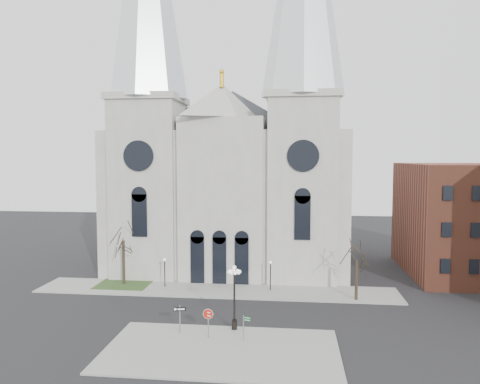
# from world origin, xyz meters

# --- Properties ---
(ground) EXTENTS (160.00, 160.00, 0.00)m
(ground) POSITION_xyz_m (0.00, 0.00, 0.00)
(ground) COLOR black
(ground) RESTS_ON ground
(sidewalk_near) EXTENTS (18.00, 10.00, 0.14)m
(sidewalk_near) POSITION_xyz_m (3.00, -5.00, 0.07)
(sidewalk_near) COLOR gray
(sidewalk_near) RESTS_ON ground
(sidewalk_far) EXTENTS (40.00, 6.00, 0.14)m
(sidewalk_far) POSITION_xyz_m (0.00, 11.00, 0.07)
(sidewalk_far) COLOR gray
(sidewalk_far) RESTS_ON ground
(grass_patch) EXTENTS (6.00, 5.00, 0.18)m
(grass_patch) POSITION_xyz_m (-11.00, 12.00, 0.09)
(grass_patch) COLOR #29401B
(grass_patch) RESTS_ON ground
(cathedral) EXTENTS (33.00, 26.66, 54.00)m
(cathedral) POSITION_xyz_m (0.00, 22.86, 18.48)
(cathedral) COLOR #9C9991
(cathedral) RESTS_ON ground
(bg_building_brick) EXTENTS (14.00, 18.00, 14.00)m
(bg_building_brick) POSITION_xyz_m (30.00, 22.00, 7.00)
(bg_building_brick) COLOR brown
(bg_building_brick) RESTS_ON ground
(tree_left) EXTENTS (3.20, 3.20, 7.50)m
(tree_left) POSITION_xyz_m (-11.00, 12.00, 5.58)
(tree_left) COLOR black
(tree_left) RESTS_ON ground
(tree_right) EXTENTS (3.20, 3.20, 6.00)m
(tree_right) POSITION_xyz_m (15.00, 9.00, 4.47)
(tree_right) COLOR black
(tree_right) RESTS_ON ground
(ped_lamp_left) EXTENTS (0.32, 0.32, 3.26)m
(ped_lamp_left) POSITION_xyz_m (-6.00, 11.50, 2.33)
(ped_lamp_left) COLOR black
(ped_lamp_left) RESTS_ON sidewalk_far
(ped_lamp_right) EXTENTS (0.32, 0.32, 3.26)m
(ped_lamp_right) POSITION_xyz_m (6.00, 11.50, 2.33)
(ped_lamp_right) COLOR black
(ped_lamp_right) RESTS_ON sidewalk_far
(stop_sign) EXTENTS (0.82, 0.34, 2.43)m
(stop_sign) POSITION_xyz_m (1.59, -2.78, 1.88)
(stop_sign) COLOR slate
(stop_sign) RESTS_ON sidewalk_near
(globe_lamp) EXTENTS (1.46, 1.46, 5.55)m
(globe_lamp) POSITION_xyz_m (3.48, -0.68, 3.62)
(globe_lamp) COLOR black
(globe_lamp) RESTS_ON sidewalk_near
(one_way_sign) EXTENTS (1.01, 0.27, 2.35)m
(one_way_sign) POSITION_xyz_m (-0.94, -2.08, 1.71)
(one_way_sign) COLOR slate
(one_way_sign) RESTS_ON sidewalk_near
(street_name_sign) EXTENTS (0.65, 0.24, 2.09)m
(street_name_sign) POSITION_xyz_m (4.60, -3.14, 1.39)
(street_name_sign) COLOR slate
(street_name_sign) RESTS_ON sidewalk_near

